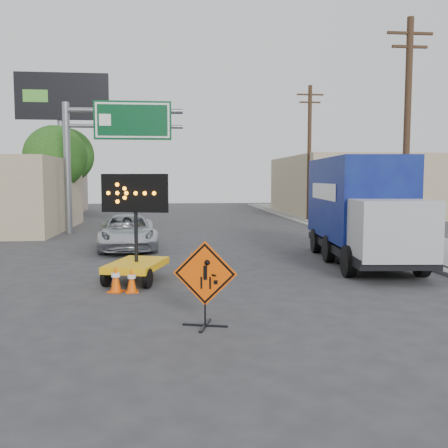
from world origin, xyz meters
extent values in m
plane|color=#2D2D30|center=(0.00, 0.00, 0.00)|extent=(100.00, 100.00, 0.00)
cube|color=gray|center=(7.20, 15.00, 0.06)|extent=(0.40, 60.00, 0.12)
cube|color=gray|center=(9.50, 15.00, 0.07)|extent=(4.00, 60.00, 0.15)
cube|color=gray|center=(-15.00, 34.00, 2.20)|extent=(12.00, 10.00, 4.40)
cube|color=tan|center=(13.00, 30.00, 2.30)|extent=(10.00, 14.00, 4.60)
cylinder|color=slate|center=(-6.50, 18.00, 3.40)|extent=(0.36, 0.36, 6.80)
cylinder|color=slate|center=(-3.50, 18.00, 6.40)|extent=(6.00, 0.28, 0.28)
cylinder|color=slate|center=(-3.50, 18.00, 5.60)|extent=(6.00, 0.20, 0.20)
cube|color=#043C1B|center=(-3.10, 17.88, 5.90)|extent=(4.00, 0.10, 2.00)
cube|color=silver|center=(-3.10, 17.81, 5.90)|extent=(3.80, 0.01, 1.80)
cylinder|color=slate|center=(-8.50, 26.00, 4.50)|extent=(0.44, 0.44, 9.00)
cube|color=silver|center=(-8.30, 25.85, 8.30)|extent=(6.00, 0.25, 3.00)
cube|color=black|center=(-8.30, 25.70, 8.30)|extent=(6.10, 0.04, 3.10)
cylinder|color=#412B1C|center=(8.00, 10.00, 4.50)|extent=(0.26, 0.26, 9.00)
cube|color=#412B1C|center=(8.00, 10.00, 8.40)|extent=(1.80, 0.10, 0.10)
cube|color=#412B1C|center=(8.00, 10.00, 7.90)|extent=(1.40, 0.10, 0.10)
cylinder|color=#412B1C|center=(8.00, 24.00, 4.50)|extent=(0.26, 0.26, 9.00)
cube|color=#412B1C|center=(8.00, 24.00, 8.40)|extent=(1.80, 0.10, 0.10)
cube|color=#412B1C|center=(8.00, 24.00, 7.90)|extent=(1.40, 0.10, 0.10)
cylinder|color=#412B1C|center=(-8.00, 22.00, 1.62)|extent=(0.28, 0.28, 3.25)
sphere|color=#174714|center=(-8.00, 22.00, 4.18)|extent=(3.71, 3.71, 3.71)
cylinder|color=#412B1C|center=(-9.00, 30.00, 1.79)|extent=(0.28, 0.28, 3.58)
sphere|color=#174714|center=(-9.00, 30.00, 4.61)|extent=(4.10, 4.10, 4.10)
cube|color=black|center=(-0.43, 0.82, 0.02)|extent=(0.88, 0.30, 0.04)
cube|color=black|center=(-0.43, 0.82, 0.02)|extent=(0.30, 0.88, 0.04)
cylinder|color=black|center=(-0.43, 0.82, 0.35)|extent=(0.04, 0.04, 0.70)
cube|color=#F45105|center=(-0.43, 0.82, 1.05)|extent=(1.23, 0.36, 1.27)
cube|color=black|center=(-0.43, 0.82, 1.05)|extent=(1.15, 0.32, 1.19)
cube|color=#ECAA0D|center=(-2.07, 5.24, 0.48)|extent=(1.82, 2.39, 0.19)
cylinder|color=black|center=(-2.07, 5.24, 1.69)|extent=(0.11, 0.11, 2.33)
cube|color=black|center=(-2.07, 5.24, 2.49)|extent=(1.86, 0.64, 1.06)
imported|color=silver|center=(-2.93, 12.00, 0.69)|extent=(2.77, 5.20, 1.39)
cube|color=black|center=(5.36, 7.63, 0.56)|extent=(2.89, 7.66, 0.28)
cube|color=#070A5C|center=(5.36, 8.37, 2.20)|extent=(2.84, 5.99, 2.81)
cube|color=#9EA0A5|center=(5.36, 4.63, 1.45)|extent=(2.29, 1.87, 1.69)
cube|color=#F45105|center=(-2.10, 3.95, 0.01)|extent=(0.36, 0.36, 0.03)
cone|color=#F45105|center=(-2.10, 3.95, 0.33)|extent=(0.25, 0.25, 0.61)
cylinder|color=silver|center=(-2.10, 3.95, 0.40)|extent=(0.20, 0.20, 0.09)
cube|color=#F45105|center=(-2.51, 4.02, 0.01)|extent=(0.44, 0.44, 0.03)
cone|color=#F45105|center=(-2.51, 4.02, 0.36)|extent=(0.27, 0.27, 0.66)
cylinder|color=silver|center=(-2.51, 4.02, 0.44)|extent=(0.22, 0.22, 0.10)
cube|color=#F45105|center=(-0.51, 5.88, 0.02)|extent=(0.42, 0.42, 0.03)
cone|color=#F45105|center=(-0.51, 5.88, 0.39)|extent=(0.29, 0.29, 0.71)
cylinder|color=silver|center=(-0.51, 5.88, 0.47)|extent=(0.24, 0.24, 0.11)
camera|label=1|loc=(-1.02, -8.73, 2.89)|focal=40.00mm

